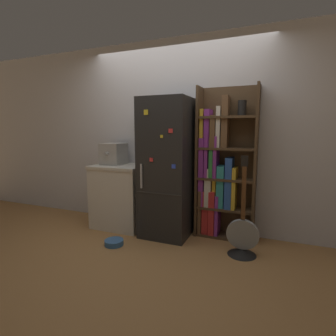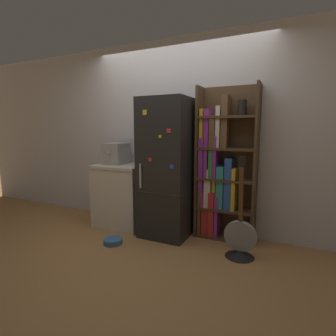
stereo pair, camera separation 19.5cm
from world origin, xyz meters
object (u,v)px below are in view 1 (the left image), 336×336
at_px(refrigerator, 168,168).
at_px(bookshelf, 220,170).
at_px(pet_bowl, 114,242).
at_px(espresso_machine, 114,154).
at_px(guitar, 242,241).

xyz_separation_m(refrigerator, bookshelf, (0.64, 0.19, -0.02)).
bearing_deg(bookshelf, pet_bowl, -145.01).
height_order(espresso_machine, pet_bowl, espresso_machine).
xyz_separation_m(bookshelf, espresso_machine, (-1.50, -0.13, 0.17)).
bearing_deg(pet_bowl, espresso_machine, 121.71).
height_order(espresso_machine, guitar, espresso_machine).
height_order(refrigerator, bookshelf, bookshelf).
distance_m(refrigerator, guitar, 1.26).
height_order(refrigerator, pet_bowl, refrigerator).
bearing_deg(pet_bowl, bookshelf, 34.99).
relative_size(bookshelf, espresso_machine, 5.13).
bearing_deg(espresso_machine, pet_bowl, -58.29).
relative_size(refrigerator, pet_bowl, 7.79).
relative_size(guitar, pet_bowl, 4.91).
relative_size(refrigerator, bookshelf, 0.93).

